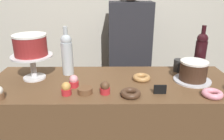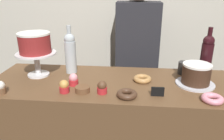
{
  "view_description": "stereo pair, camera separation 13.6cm",
  "coord_description": "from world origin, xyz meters",
  "px_view_note": "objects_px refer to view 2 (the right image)",
  "views": [
    {
      "loc": [
        -0.01,
        -1.27,
        1.52
      ],
      "look_at": [
        0.0,
        0.0,
        1.03
      ],
      "focal_mm": 35.47,
      "sensor_mm": 36.0,
      "label": 1
    },
    {
      "loc": [
        0.12,
        -1.27,
        1.52
      ],
      "look_at": [
        0.0,
        0.0,
        1.03
      ],
      "focal_mm": 35.47,
      "sensor_mm": 36.0,
      "label": 2
    }
  ],
  "objects_px": {
    "donut_maple": "(142,79)",
    "cupcake_caramel": "(64,87)",
    "wine_bottle_clear": "(70,52)",
    "cookie_stack": "(83,89)",
    "donut_pink": "(212,99)",
    "cupcake_chocolate": "(102,87)",
    "cupcake_strawberry": "(73,80)",
    "coffee_cup_ceramic": "(184,68)",
    "price_sign_chalkboard": "(158,92)",
    "cupcake_vanilla": "(0,88)",
    "white_layer_cake": "(35,43)",
    "cake_stand_pedestal": "(37,60)",
    "wine_bottle_dark_red": "(207,55)",
    "donut_chocolate": "(127,94)",
    "barista_figure": "(136,67)",
    "chocolate_round_cake": "(196,74)"
  },
  "relations": [
    {
      "from": "cupcake_caramel",
      "to": "donut_maple",
      "type": "distance_m",
      "value": 0.49
    },
    {
      "from": "white_layer_cake",
      "to": "wine_bottle_dark_red",
      "type": "xyz_separation_m",
      "value": [
        1.11,
        0.11,
        -0.08
      ]
    },
    {
      "from": "cake_stand_pedestal",
      "to": "cupcake_chocolate",
      "type": "xyz_separation_m",
      "value": [
        0.46,
        -0.22,
        -0.07
      ]
    },
    {
      "from": "cupcake_caramel",
      "to": "cupcake_chocolate",
      "type": "height_order",
      "value": "same"
    },
    {
      "from": "donut_chocolate",
      "to": "cookie_stack",
      "type": "bearing_deg",
      "value": 172.11
    },
    {
      "from": "cupcake_strawberry",
      "to": "donut_chocolate",
      "type": "distance_m",
      "value": 0.35
    },
    {
      "from": "price_sign_chalkboard",
      "to": "donut_chocolate",
      "type": "bearing_deg",
      "value": -170.83
    },
    {
      "from": "cupcake_chocolate",
      "to": "donut_maple",
      "type": "distance_m",
      "value": 0.3
    },
    {
      "from": "wine_bottle_clear",
      "to": "cupcake_caramel",
      "type": "xyz_separation_m",
      "value": [
        0.04,
        -0.31,
        -0.11
      ]
    },
    {
      "from": "cupcake_caramel",
      "to": "donut_pink",
      "type": "relative_size",
      "value": 0.66
    },
    {
      "from": "white_layer_cake",
      "to": "coffee_cup_ceramic",
      "type": "distance_m",
      "value": 1.0
    },
    {
      "from": "white_layer_cake",
      "to": "cookie_stack",
      "type": "bearing_deg",
      "value": -31.88
    },
    {
      "from": "donut_maple",
      "to": "price_sign_chalkboard",
      "type": "distance_m",
      "value": 0.21
    },
    {
      "from": "donut_maple",
      "to": "cupcake_chocolate",
      "type": "bearing_deg",
      "value": -140.44
    },
    {
      "from": "donut_pink",
      "to": "cookie_stack",
      "type": "distance_m",
      "value": 0.7
    },
    {
      "from": "cupcake_vanilla",
      "to": "barista_figure",
      "type": "bearing_deg",
      "value": 47.01
    },
    {
      "from": "price_sign_chalkboard",
      "to": "cupcake_vanilla",
      "type": "bearing_deg",
      "value": -176.45
    },
    {
      "from": "cupcake_caramel",
      "to": "cupcake_vanilla",
      "type": "xyz_separation_m",
      "value": [
        -0.35,
        -0.05,
        0.0
      ]
    },
    {
      "from": "cake_stand_pedestal",
      "to": "donut_maple",
      "type": "bearing_deg",
      "value": -2.75
    },
    {
      "from": "cupcake_chocolate",
      "to": "coffee_cup_ceramic",
      "type": "xyz_separation_m",
      "value": [
        0.51,
        0.35,
        0.01
      ]
    },
    {
      "from": "cupcake_vanilla",
      "to": "donut_chocolate",
      "type": "distance_m",
      "value": 0.7
    },
    {
      "from": "cupcake_vanilla",
      "to": "donut_chocolate",
      "type": "height_order",
      "value": "cupcake_vanilla"
    },
    {
      "from": "cupcake_caramel",
      "to": "cupcake_chocolate",
      "type": "distance_m",
      "value": 0.21
    },
    {
      "from": "coffee_cup_ceramic",
      "to": "cupcake_strawberry",
      "type": "bearing_deg",
      "value": -160.02
    },
    {
      "from": "cupcake_chocolate",
      "to": "cupcake_vanilla",
      "type": "bearing_deg",
      "value": -174.11
    },
    {
      "from": "price_sign_chalkboard",
      "to": "white_layer_cake",
      "type": "bearing_deg",
      "value": 163.58
    },
    {
      "from": "chocolate_round_cake",
      "to": "coffee_cup_ceramic",
      "type": "xyz_separation_m",
      "value": [
        -0.04,
        0.17,
        -0.03
      ]
    },
    {
      "from": "white_layer_cake",
      "to": "cupcake_caramel",
      "type": "distance_m",
      "value": 0.39
    },
    {
      "from": "barista_figure",
      "to": "chocolate_round_cake",
      "type": "bearing_deg",
      "value": -59.28
    },
    {
      "from": "donut_pink",
      "to": "cupcake_caramel",
      "type": "bearing_deg",
      "value": 177.85
    },
    {
      "from": "donut_chocolate",
      "to": "cupcake_chocolate",
      "type": "bearing_deg",
      "value": 167.57
    },
    {
      "from": "wine_bottle_clear",
      "to": "price_sign_chalkboard",
      "type": "distance_m",
      "value": 0.65
    },
    {
      "from": "donut_pink",
      "to": "donut_chocolate",
      "type": "distance_m",
      "value": 0.44
    },
    {
      "from": "wine_bottle_dark_red",
      "to": "donut_pink",
      "type": "bearing_deg",
      "value": -99.11
    },
    {
      "from": "donut_maple",
      "to": "cupcake_caramel",
      "type": "bearing_deg",
      "value": -155.74
    },
    {
      "from": "chocolate_round_cake",
      "to": "cupcake_caramel",
      "type": "distance_m",
      "value": 0.78
    },
    {
      "from": "cupcake_chocolate",
      "to": "donut_maple",
      "type": "xyz_separation_m",
      "value": [
        0.23,
        0.19,
        -0.02
      ]
    },
    {
      "from": "cupcake_chocolate",
      "to": "cupcake_strawberry",
      "type": "relative_size",
      "value": 1.0
    },
    {
      "from": "cupcake_caramel",
      "to": "coffee_cup_ceramic",
      "type": "xyz_separation_m",
      "value": [
        0.73,
        0.36,
        0.01
      ]
    },
    {
      "from": "donut_chocolate",
      "to": "white_layer_cake",
      "type": "bearing_deg",
      "value": 157.22
    },
    {
      "from": "donut_pink",
      "to": "price_sign_chalkboard",
      "type": "bearing_deg",
      "value": 172.67
    },
    {
      "from": "cupcake_caramel",
      "to": "cupcake_strawberry",
      "type": "xyz_separation_m",
      "value": [
        0.03,
        0.1,
        0.0
      ]
    },
    {
      "from": "cupcake_caramel",
      "to": "cookie_stack",
      "type": "bearing_deg",
      "value": 7.92
    },
    {
      "from": "white_layer_cake",
      "to": "cupcake_vanilla",
      "type": "relative_size",
      "value": 2.75
    },
    {
      "from": "cake_stand_pedestal",
      "to": "wine_bottle_dark_red",
      "type": "bearing_deg",
      "value": 5.43
    },
    {
      "from": "cupcake_vanilla",
      "to": "barista_figure",
      "type": "xyz_separation_m",
      "value": [
        0.76,
        0.82,
        -0.15
      ]
    },
    {
      "from": "donut_chocolate",
      "to": "cupcake_strawberry",
      "type": "bearing_deg",
      "value": 159.59
    },
    {
      "from": "cupcake_chocolate",
      "to": "cookie_stack",
      "type": "height_order",
      "value": "cupcake_chocolate"
    },
    {
      "from": "cupcake_vanilla",
      "to": "cookie_stack",
      "type": "bearing_deg",
      "value": 7.85
    },
    {
      "from": "wine_bottle_clear",
      "to": "cookie_stack",
      "type": "height_order",
      "value": "wine_bottle_clear"
    }
  ]
}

